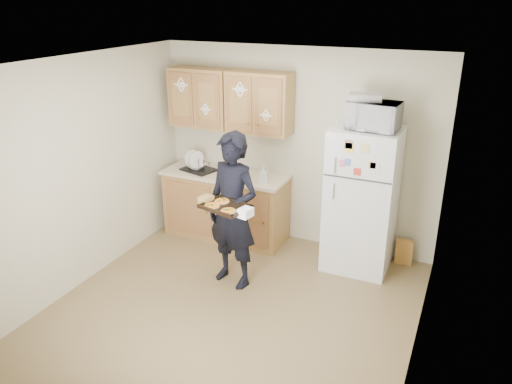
# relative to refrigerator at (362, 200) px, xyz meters

# --- Properties ---
(floor) EXTENTS (3.60, 3.60, 0.00)m
(floor) POSITION_rel_refrigerator_xyz_m (-0.95, -1.43, -0.85)
(floor) COLOR brown
(floor) RESTS_ON ground
(ceiling) EXTENTS (3.60, 3.60, 0.00)m
(ceiling) POSITION_rel_refrigerator_xyz_m (-0.95, -1.43, 1.65)
(ceiling) COLOR silver
(ceiling) RESTS_ON wall_back
(wall_back) EXTENTS (3.60, 0.04, 2.50)m
(wall_back) POSITION_rel_refrigerator_xyz_m (-0.95, 0.37, 0.40)
(wall_back) COLOR #BEB69A
(wall_back) RESTS_ON floor
(wall_front) EXTENTS (3.60, 0.04, 2.50)m
(wall_front) POSITION_rel_refrigerator_xyz_m (-0.95, -3.23, 0.40)
(wall_front) COLOR #BEB69A
(wall_front) RESTS_ON floor
(wall_left) EXTENTS (0.04, 3.60, 2.50)m
(wall_left) POSITION_rel_refrigerator_xyz_m (-2.75, -1.43, 0.40)
(wall_left) COLOR #BEB69A
(wall_left) RESTS_ON floor
(wall_right) EXTENTS (0.04, 3.60, 2.50)m
(wall_right) POSITION_rel_refrigerator_xyz_m (0.85, -1.43, 0.40)
(wall_right) COLOR #BEB69A
(wall_right) RESTS_ON floor
(refrigerator) EXTENTS (0.75, 0.70, 1.70)m
(refrigerator) POSITION_rel_refrigerator_xyz_m (0.00, 0.00, 0.00)
(refrigerator) COLOR silver
(refrigerator) RESTS_ON floor
(base_cabinet) EXTENTS (1.60, 0.60, 0.86)m
(base_cabinet) POSITION_rel_refrigerator_xyz_m (-1.80, 0.05, -0.42)
(base_cabinet) COLOR brown
(base_cabinet) RESTS_ON floor
(countertop) EXTENTS (1.64, 0.64, 0.04)m
(countertop) POSITION_rel_refrigerator_xyz_m (-1.80, 0.05, 0.03)
(countertop) COLOR #C2AE95
(countertop) RESTS_ON base_cabinet
(upper_cab_left) EXTENTS (0.80, 0.33, 0.75)m
(upper_cab_left) POSITION_rel_refrigerator_xyz_m (-2.20, 0.18, 0.98)
(upper_cab_left) COLOR brown
(upper_cab_left) RESTS_ON wall_back
(upper_cab_right) EXTENTS (0.80, 0.33, 0.75)m
(upper_cab_right) POSITION_rel_refrigerator_xyz_m (-1.38, 0.18, 0.98)
(upper_cab_right) COLOR brown
(upper_cab_right) RESTS_ON wall_back
(cereal_box) EXTENTS (0.20, 0.07, 0.32)m
(cereal_box) POSITION_rel_refrigerator_xyz_m (0.52, 0.24, -0.69)
(cereal_box) COLOR #E0C04F
(cereal_box) RESTS_ON floor
(person) EXTENTS (0.71, 0.55, 1.75)m
(person) POSITION_rel_refrigerator_xyz_m (-1.19, -0.96, 0.02)
(person) COLOR black
(person) RESTS_ON floor
(baking_tray) EXTENTS (0.53, 0.43, 0.04)m
(baking_tray) POSITION_rel_refrigerator_xyz_m (-1.12, -1.25, 0.20)
(baking_tray) COLOR black
(baking_tray) RESTS_ON person
(pizza_front_left) EXTENTS (0.15, 0.15, 0.02)m
(pizza_front_left) POSITION_rel_refrigerator_xyz_m (-1.24, -1.30, 0.22)
(pizza_front_left) COLOR gold
(pizza_front_left) RESTS_ON baking_tray
(pizza_front_right) EXTENTS (0.15, 0.15, 0.02)m
(pizza_front_right) POSITION_rel_refrigerator_xyz_m (-1.03, -1.35, 0.22)
(pizza_front_right) COLOR gold
(pizza_front_right) RESTS_ON baking_tray
(pizza_back_left) EXTENTS (0.15, 0.15, 0.02)m
(pizza_back_left) POSITION_rel_refrigerator_xyz_m (-1.21, -1.15, 0.22)
(pizza_back_left) COLOR gold
(pizza_back_left) RESTS_ON baking_tray
(microwave) EXTENTS (0.57, 0.41, 0.30)m
(microwave) POSITION_rel_refrigerator_xyz_m (0.06, -0.05, 1.00)
(microwave) COLOR silver
(microwave) RESTS_ON refrigerator
(foil_pan) EXTENTS (0.38, 0.30, 0.07)m
(foil_pan) POSITION_rel_refrigerator_xyz_m (-0.05, -0.02, 1.19)
(foil_pan) COLOR silver
(foil_pan) RESTS_ON microwave
(dish_rack) EXTENTS (0.49, 0.42, 0.17)m
(dish_rack) POSITION_rel_refrigerator_xyz_m (-2.17, -0.00, 0.14)
(dish_rack) COLOR black
(dish_rack) RESTS_ON countertop
(bowl) EXTENTS (0.24, 0.24, 0.05)m
(bowl) POSITION_rel_refrigerator_xyz_m (-2.20, -0.00, 0.10)
(bowl) COLOR silver
(bowl) RESTS_ON dish_rack
(soap_bottle) EXTENTS (0.12, 0.12, 0.21)m
(soap_bottle) POSITION_rel_refrigerator_xyz_m (-1.21, -0.06, 0.16)
(soap_bottle) COLOR silver
(soap_bottle) RESTS_ON countertop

